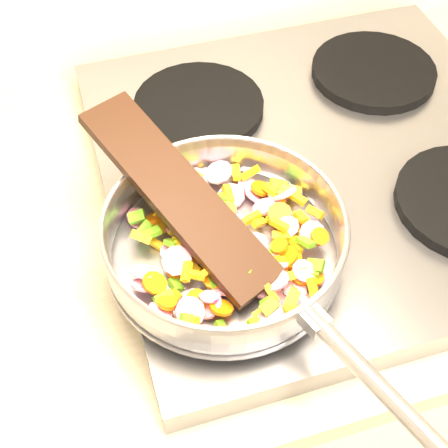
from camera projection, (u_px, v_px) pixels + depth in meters
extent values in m
cube|color=#939399|center=(323.00, 165.00, 0.87)|extent=(0.60, 0.60, 0.04)
cylinder|color=black|center=(262.00, 253.00, 0.74)|extent=(0.19, 0.19, 0.02)
cylinder|color=black|center=(199.00, 106.00, 0.91)|extent=(0.19, 0.19, 0.02)
cylinder|color=black|center=(374.00, 71.00, 0.96)|extent=(0.19, 0.19, 0.02)
cylinder|color=#9E9EA5|center=(224.00, 253.00, 0.73)|extent=(0.27, 0.27, 0.01)
torus|color=#9E9EA5|center=(224.00, 236.00, 0.70)|extent=(0.32, 0.32, 0.06)
torus|color=#9E9EA5|center=(224.00, 222.00, 0.68)|extent=(0.28, 0.28, 0.01)
cylinder|color=#9E9EA5|center=(376.00, 383.00, 0.57)|extent=(0.08, 0.18, 0.02)
cube|color=#9E9EA5|center=(313.00, 319.00, 0.62)|extent=(0.03, 0.04, 0.02)
cube|color=#56A019|center=(200.00, 213.00, 0.76)|extent=(0.02, 0.02, 0.01)
cylinder|color=#BD1247|center=(171.00, 250.00, 0.70)|extent=(0.03, 0.03, 0.02)
cylinder|color=#BD1247|center=(304.00, 271.00, 0.68)|extent=(0.03, 0.03, 0.02)
cylinder|color=#DD6407|center=(187.00, 318.00, 0.65)|extent=(0.04, 0.03, 0.01)
cylinder|color=#BD1247|center=(277.00, 281.00, 0.67)|extent=(0.03, 0.03, 0.02)
cylinder|color=#BD1247|center=(270.00, 317.00, 0.65)|extent=(0.04, 0.04, 0.03)
cube|color=#F1B113|center=(155.00, 223.00, 0.74)|extent=(0.02, 0.02, 0.01)
cylinder|color=#BD1247|center=(193.00, 304.00, 0.67)|extent=(0.04, 0.04, 0.02)
cylinder|color=#BD1247|center=(218.00, 239.00, 0.71)|extent=(0.03, 0.03, 0.02)
cylinder|color=#DD6407|center=(153.00, 219.00, 0.74)|extent=(0.03, 0.03, 0.02)
cube|color=#F1B113|center=(271.00, 293.00, 0.67)|extent=(0.01, 0.02, 0.02)
cylinder|color=#DD6407|center=(299.00, 221.00, 0.75)|extent=(0.03, 0.03, 0.02)
cube|color=#56A019|center=(231.00, 288.00, 0.68)|extent=(0.02, 0.02, 0.02)
cube|color=#F1B113|center=(206.00, 272.00, 0.68)|extent=(0.02, 0.01, 0.02)
cylinder|color=#BD1247|center=(212.00, 218.00, 0.74)|extent=(0.03, 0.03, 0.02)
cube|color=#56A019|center=(199.00, 187.00, 0.77)|extent=(0.02, 0.02, 0.01)
cylinder|color=#DD6407|center=(291.00, 260.00, 0.70)|extent=(0.04, 0.04, 0.01)
cylinder|color=#BD1247|center=(281.00, 301.00, 0.67)|extent=(0.04, 0.04, 0.02)
cube|color=#F1B113|center=(250.00, 173.00, 0.78)|extent=(0.03, 0.01, 0.02)
cylinder|color=#DD6407|center=(207.00, 206.00, 0.74)|extent=(0.02, 0.02, 0.01)
cube|color=#56A019|center=(170.00, 177.00, 0.76)|extent=(0.03, 0.03, 0.02)
cylinder|color=#DD6407|center=(244.00, 271.00, 0.69)|extent=(0.03, 0.03, 0.02)
cube|color=#F1B113|center=(220.00, 215.00, 0.75)|extent=(0.02, 0.02, 0.02)
cylinder|color=#BD1247|center=(142.00, 285.00, 0.68)|extent=(0.03, 0.03, 0.02)
cube|color=#56A019|center=(214.00, 282.00, 0.68)|extent=(0.01, 0.02, 0.01)
cylinder|color=#DD6407|center=(221.00, 257.00, 0.71)|extent=(0.03, 0.03, 0.02)
cube|color=#56A019|center=(277.00, 184.00, 0.77)|extent=(0.02, 0.02, 0.02)
cube|color=#F1B113|center=(297.00, 246.00, 0.71)|extent=(0.01, 0.02, 0.01)
cube|color=#56A019|center=(223.00, 198.00, 0.76)|extent=(0.02, 0.02, 0.01)
cylinder|color=#BD1247|center=(255.00, 246.00, 0.71)|extent=(0.03, 0.03, 0.03)
cylinder|color=#DD6407|center=(277.00, 260.00, 0.71)|extent=(0.03, 0.03, 0.01)
cube|color=#F1B113|center=(164.00, 186.00, 0.76)|extent=(0.02, 0.02, 0.01)
cube|color=#F1B113|center=(270.00, 190.00, 0.76)|extent=(0.02, 0.02, 0.01)
cylinder|color=#DD6407|center=(282.00, 250.00, 0.72)|extent=(0.03, 0.02, 0.03)
cylinder|color=#BD1247|center=(247.00, 184.00, 0.78)|extent=(0.03, 0.03, 0.01)
cube|color=#56A019|center=(253.00, 267.00, 0.69)|extent=(0.02, 0.02, 0.01)
cylinder|color=#DD6407|center=(230.00, 236.00, 0.71)|extent=(0.03, 0.03, 0.02)
cylinder|color=#DD6407|center=(174.00, 269.00, 0.70)|extent=(0.03, 0.03, 0.02)
cylinder|color=#BD1247|center=(226.00, 287.00, 0.68)|extent=(0.05, 0.04, 0.03)
cylinder|color=#BD1247|center=(278.00, 264.00, 0.69)|extent=(0.04, 0.03, 0.02)
cube|color=#F1B113|center=(183.00, 205.00, 0.74)|extent=(0.02, 0.03, 0.01)
cube|color=#F1B113|center=(174.00, 225.00, 0.72)|extent=(0.02, 0.03, 0.02)
cylinder|color=#BD1247|center=(282.00, 264.00, 0.70)|extent=(0.04, 0.03, 0.03)
cube|color=#56A019|center=(292.00, 299.00, 0.66)|extent=(0.02, 0.02, 0.02)
cylinder|color=#BD1247|center=(190.00, 312.00, 0.65)|extent=(0.05, 0.04, 0.03)
cylinder|color=#BD1247|center=(292.00, 218.00, 0.74)|extent=(0.05, 0.04, 0.03)
cylinder|color=#BD1247|center=(173.00, 183.00, 0.76)|extent=(0.04, 0.04, 0.02)
cylinder|color=#BD1247|center=(313.00, 234.00, 0.71)|extent=(0.03, 0.03, 0.02)
cylinder|color=#DD6407|center=(280.00, 245.00, 0.70)|extent=(0.02, 0.02, 0.01)
cube|color=#56A019|center=(223.00, 242.00, 0.70)|extent=(0.02, 0.02, 0.02)
cube|color=#56A019|center=(172.00, 202.00, 0.75)|extent=(0.03, 0.03, 0.02)
cylinder|color=#DD6407|center=(280.00, 214.00, 0.74)|extent=(0.04, 0.04, 0.01)
cylinder|color=#DD6407|center=(251.00, 255.00, 0.71)|extent=(0.03, 0.03, 0.01)
cube|color=#56A019|center=(257.00, 324.00, 0.65)|extent=(0.02, 0.02, 0.02)
cube|color=#F1B113|center=(297.00, 232.00, 0.73)|extent=(0.03, 0.02, 0.01)
cube|color=#F1B113|center=(259.00, 223.00, 0.73)|extent=(0.02, 0.02, 0.02)
cube|color=#F1B113|center=(298.00, 198.00, 0.75)|extent=(0.02, 0.02, 0.01)
cube|color=#56A019|center=(314.00, 272.00, 0.69)|extent=(0.02, 0.02, 0.01)
cube|color=#F1B113|center=(184.00, 247.00, 0.70)|extent=(0.03, 0.02, 0.02)
cylinder|color=#BD1247|center=(278.00, 196.00, 0.77)|extent=(0.03, 0.03, 0.01)
cube|color=#F1B113|center=(287.00, 195.00, 0.77)|extent=(0.02, 0.02, 0.01)
cube|color=#56A019|center=(244.00, 270.00, 0.68)|extent=(0.03, 0.02, 0.01)
cylinder|color=#BD1247|center=(225.00, 212.00, 0.75)|extent=(0.03, 0.04, 0.02)
cylinder|color=#DD6407|center=(169.00, 189.00, 0.75)|extent=(0.04, 0.03, 0.03)
cube|color=#F1B113|center=(301.00, 274.00, 0.70)|extent=(0.02, 0.01, 0.02)
cube|color=#F1B113|center=(256.00, 326.00, 0.64)|extent=(0.01, 0.02, 0.01)
cylinder|color=#BD1247|center=(242.00, 287.00, 0.69)|extent=(0.03, 0.03, 0.02)
cube|color=#56A019|center=(283.00, 262.00, 0.70)|extent=(0.02, 0.02, 0.01)
cube|color=#F1B113|center=(163.00, 185.00, 0.77)|extent=(0.03, 0.02, 0.02)
cube|color=#F1B113|center=(281.00, 236.00, 0.72)|extent=(0.02, 0.02, 0.01)
cylinder|color=#BD1247|center=(234.00, 333.00, 0.65)|extent=(0.04, 0.04, 0.02)
cylinder|color=#BD1247|center=(172.00, 217.00, 0.74)|extent=(0.03, 0.03, 0.02)
cylinder|color=#BD1247|center=(181.00, 223.00, 0.72)|extent=(0.03, 0.03, 0.02)
cylinder|color=#BD1247|center=(177.00, 231.00, 0.74)|extent=(0.04, 0.04, 0.02)
cylinder|color=#DD6407|center=(228.00, 209.00, 0.74)|extent=(0.03, 0.03, 0.01)
cube|color=#56A019|center=(275.00, 260.00, 0.70)|extent=(0.03, 0.03, 0.02)
cube|color=#F1B113|center=(180.00, 236.00, 0.71)|extent=(0.02, 0.02, 0.01)
cylinder|color=#BD1247|center=(211.00, 246.00, 0.72)|extent=(0.03, 0.03, 0.03)
cylinder|color=#DD6407|center=(197.00, 337.00, 0.65)|extent=(0.03, 0.03, 0.01)
cube|color=#F1B113|center=(228.00, 194.00, 0.76)|extent=(0.01, 0.03, 0.01)
cube|color=#56A019|center=(315.00, 265.00, 0.69)|extent=(0.02, 0.02, 0.02)
cylinder|color=#DD6407|center=(302.00, 275.00, 0.68)|extent=(0.04, 0.04, 0.01)
cylinder|color=#DD6407|center=(188.00, 259.00, 0.70)|extent=(0.03, 0.03, 0.02)
cylinder|color=#BD1247|center=(240.00, 238.00, 0.71)|extent=(0.04, 0.04, 0.02)
cube|color=#F1B113|center=(236.00, 269.00, 0.68)|extent=(0.01, 0.02, 0.02)
cube|color=#F1B113|center=(187.00, 272.00, 0.68)|extent=(0.02, 0.03, 0.01)
cube|color=#56A019|center=(268.00, 301.00, 0.66)|extent=(0.02, 0.01, 0.02)
cylinder|color=#DD6407|center=(226.00, 271.00, 0.69)|extent=(0.03, 0.03, 0.02)
cylinder|color=#BD1247|center=(219.00, 172.00, 0.78)|extent=(0.05, 0.05, 0.02)
cube|color=#56A019|center=(202.00, 257.00, 0.71)|extent=(0.01, 0.03, 0.02)
cube|color=#F1B113|center=(270.00, 214.00, 0.75)|extent=(0.02, 0.02, 0.01)
cube|color=#F1B113|center=(313.00, 288.00, 0.67)|extent=(0.01, 0.02, 0.02)
cube|color=#F1B113|center=(295.00, 311.00, 0.65)|extent=(0.03, 0.02, 0.01)
cylinder|color=#DD6407|center=(238.00, 256.00, 0.69)|extent=(0.02, 0.03, 0.03)
cylinder|color=#DD6407|center=(215.00, 278.00, 0.68)|extent=(0.04, 0.04, 0.01)
cube|color=#56A019|center=(176.00, 285.00, 0.69)|extent=(0.02, 0.02, 0.01)
cylinder|color=#BD1247|center=(264.00, 278.00, 0.68)|extent=(0.04, 0.04, 0.01)
cylinder|color=#DD6407|center=(320.00, 237.00, 0.71)|extent=(0.03, 0.03, 0.02)
cube|color=#F1B113|center=(315.00, 212.00, 0.73)|extent=(0.02, 0.02, 0.02)
cylinder|color=#DD6407|center=(312.00, 276.00, 0.68)|extent=(0.03, 0.03, 0.01)
cube|color=#F1B113|center=(193.00, 326.00, 0.66)|extent=(0.02, 0.03, 0.01)
cube|color=#F1B113|center=(200.00, 175.00, 0.79)|extent=(0.02, 0.02, 0.02)
cube|color=#56A019|center=(222.00, 207.00, 0.75)|extent=(0.02, 0.03, 0.02)
cylinder|color=#BD1247|center=(235.00, 223.00, 0.74)|extent=(0.03, 0.04, 0.02)
cube|color=#F1B113|center=(160.00, 224.00, 0.74)|extent=(0.01, 0.03, 0.02)
cube|color=#F1B113|center=(295.00, 243.00, 0.72)|extent=(0.02, 0.02, 0.02)
cylinder|color=#BD1247|center=(256.00, 243.00, 0.71)|extent=(0.03, 0.03, 0.02)
cylinder|color=#BD1247|center=(185.00, 333.00, 0.65)|extent=(0.04, 0.04, 0.02)
cylinder|color=#BD1247|center=(209.00, 305.00, 0.67)|extent=(0.04, 0.04, 0.03)
cube|color=#F1B113|center=(264.00, 311.00, 0.66)|extent=(0.03, 0.02, 0.01)
cylinder|color=#BD1247|center=(195.00, 180.00, 0.78)|extent=(0.05, 0.05, 0.01)
cube|color=#56A019|center=(143.00, 229.00, 0.72)|extent=(0.03, 0.02, 0.01)
cylinder|color=#BD1247|center=(244.00, 274.00, 0.70)|extent=(0.03, 0.04, 0.03)
cylinder|color=#BD1247|center=(284.00, 263.00, 0.70)|extent=(0.05, 0.04, 0.02)
cube|color=#F1B113|center=(156.00, 192.00, 0.75)|extent=(0.01, 0.03, 0.02)
cube|color=#F1B113|center=(301.00, 217.00, 0.73)|extent=(0.01, 0.02, 0.01)
cube|color=#56A019|center=(305.00, 242.00, 0.70)|extent=(0.02, 0.02, 0.02)
cylinder|color=#BD1247|center=(219.00, 263.00, 0.71)|extent=(0.03, 0.04, 0.02)
cylinder|color=#DD6407|center=(185.00, 210.00, 0.76)|extent=(0.03, 0.03, 0.01)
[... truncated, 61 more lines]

